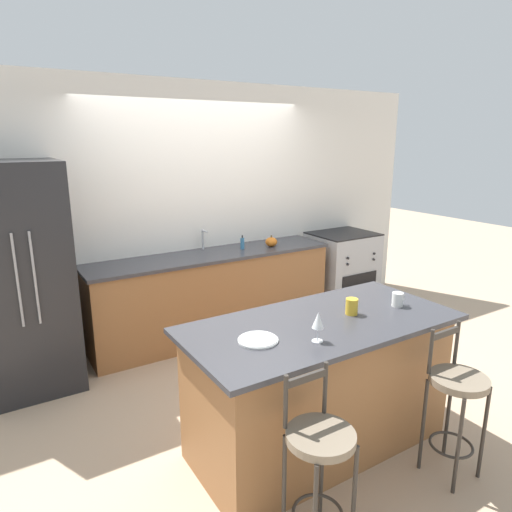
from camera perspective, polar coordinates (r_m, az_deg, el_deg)
ground_plane at (r=4.89m, az=-3.42°, el=-11.14°), size 18.00×18.00×0.00m
wall_back at (r=5.06m, az=-7.24°, el=5.70°), size 6.00×0.07×2.70m
back_counter at (r=5.01m, az=-5.46°, el=-4.77°), size 2.69×0.64×0.93m
sink_faucet at (r=5.01m, az=-6.60°, el=2.35°), size 0.02×0.13×0.22m
kitchen_island at (r=3.29m, az=7.95°, el=-15.55°), size 1.88×0.89×0.94m
refrigerator at (r=4.31m, az=-27.17°, el=-2.51°), size 0.75×0.80×1.95m
oven_range at (r=5.96m, az=10.62°, el=-1.68°), size 0.77×0.68×0.96m
bar_stool_near at (r=2.55m, az=7.87°, el=-23.45°), size 0.35×0.35×0.99m
bar_stool_far at (r=3.23m, az=23.71°, el=-15.71°), size 0.35×0.35×0.99m
dinner_plate at (r=2.77m, az=0.26°, el=-10.42°), size 0.24×0.24×0.02m
wine_glass at (r=2.75m, az=7.76°, el=-8.06°), size 0.07×0.07×0.18m
coffee_mug at (r=3.46m, az=17.31°, el=-5.20°), size 0.11×0.08×0.10m
tumbler_cup at (r=3.22m, az=11.88°, el=-6.19°), size 0.08×0.08×0.11m
pumpkin_decoration at (r=5.14m, az=1.93°, el=1.78°), size 0.13×0.13×0.13m
soap_bottle at (r=5.01m, az=-1.72°, el=1.59°), size 0.04×0.04×0.15m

